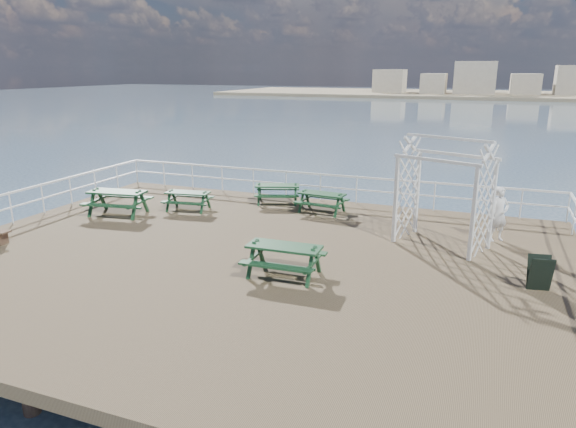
# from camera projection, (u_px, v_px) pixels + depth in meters

# --- Properties ---
(ground) EXTENTS (18.00, 14.00, 0.30)m
(ground) POSITION_uv_depth(u_px,v_px,m) (247.00, 261.00, 14.55)
(ground) COLOR brown
(ground) RESTS_ON ground
(sea_backdrop) EXTENTS (300.00, 300.00, 9.20)m
(sea_backdrop) POSITION_uv_depth(u_px,v_px,m) (518.00, 91.00, 130.63)
(sea_backdrop) COLOR #3A4E62
(sea_backdrop) RESTS_ON ground
(railing) EXTENTS (17.77, 13.76, 1.10)m
(railing) POSITION_uv_depth(u_px,v_px,m) (278.00, 204.00, 16.60)
(railing) COLOR white
(railing) RESTS_ON ground
(picnic_table_a) EXTENTS (1.78, 1.52, 0.78)m
(picnic_table_a) POSITION_uv_depth(u_px,v_px,m) (188.00, 197.00, 19.08)
(picnic_table_a) COLOR #14381D
(picnic_table_a) RESTS_ON ground
(picnic_table_b) EXTENTS (2.07, 1.86, 0.83)m
(picnic_table_b) POSITION_uv_depth(u_px,v_px,m) (277.00, 190.00, 20.06)
(picnic_table_b) COLOR #14381D
(picnic_table_b) RESTS_ON ground
(picnic_table_c) EXTENTS (1.81, 1.51, 0.82)m
(picnic_table_c) POSITION_uv_depth(u_px,v_px,m) (322.00, 198.00, 18.77)
(picnic_table_c) COLOR #14381D
(picnic_table_c) RESTS_ON ground
(picnic_table_d) EXTENTS (2.25, 1.92, 0.99)m
(picnic_table_d) POSITION_uv_depth(u_px,v_px,m) (117.00, 197.00, 18.45)
(picnic_table_d) COLOR #14381D
(picnic_table_d) RESTS_ON ground
(picnic_table_e) EXTENTS (1.92, 1.56, 0.91)m
(picnic_table_e) POSITION_uv_depth(u_px,v_px,m) (284.00, 254.00, 12.99)
(picnic_table_e) COLOR #14381D
(picnic_table_e) RESTS_ON ground
(trellis_arbor) EXTENTS (2.93, 2.25, 3.24)m
(trellis_arbor) POSITION_uv_depth(u_px,v_px,m) (443.00, 198.00, 15.00)
(trellis_arbor) COLOR white
(trellis_arbor) RESTS_ON ground
(sandwich_board) EXTENTS (0.59, 0.49, 0.86)m
(sandwich_board) POSITION_uv_depth(u_px,v_px,m) (540.00, 274.00, 12.16)
(sandwich_board) COLOR black
(sandwich_board) RESTS_ON ground
(person) EXTENTS (0.73, 0.69, 1.68)m
(person) POSITION_uv_depth(u_px,v_px,m) (499.00, 214.00, 15.57)
(person) COLOR silver
(person) RESTS_ON ground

